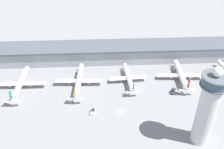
% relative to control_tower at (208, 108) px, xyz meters
% --- Properties ---
extents(ground_plane, '(1000.00, 1000.00, 0.00)m').
position_rel_control_tower_xyz_m(ground_plane, '(-45.20, 27.06, -25.96)').
color(ground_plane, gray).
extents(terminal_building, '(234.66, 25.00, 14.84)m').
position_rel_control_tower_xyz_m(terminal_building, '(-45.20, 97.06, -18.44)').
color(terminal_building, '#9399A3').
rests_on(terminal_building, ground).
extents(control_tower, '(14.97, 14.97, 52.49)m').
position_rel_control_tower_xyz_m(control_tower, '(0.00, 0.00, 0.00)').
color(control_tower, silver).
rests_on(control_tower, ground).
extents(airplane_gate_alpha, '(39.17, 43.44, 13.36)m').
position_rel_control_tower_xyz_m(airplane_gate_alpha, '(-120.97, 57.16, -21.43)').
color(airplane_gate_alpha, white).
rests_on(airplane_gate_alpha, ground).
extents(airplane_gate_bravo, '(37.33, 45.12, 13.41)m').
position_rel_control_tower_xyz_m(airplane_gate_bravo, '(-76.01, 58.32, -21.26)').
color(airplane_gate_bravo, white).
rests_on(airplane_gate_bravo, ground).
extents(airplane_gate_charlie, '(30.25, 38.62, 12.02)m').
position_rel_control_tower_xyz_m(airplane_gate_charlie, '(-36.53, 61.02, -21.76)').
color(airplane_gate_charlie, white).
rests_on(airplane_gate_charlie, ground).
extents(airplane_gate_delta, '(37.18, 41.62, 13.91)m').
position_rel_control_tower_xyz_m(airplane_gate_delta, '(6.28, 62.29, -21.64)').
color(airplane_gate_delta, white).
rests_on(airplane_gate_delta, ground).
extents(service_truck_catering, '(7.82, 2.67, 2.66)m').
position_rel_control_tower_xyz_m(service_truck_catering, '(30.44, 45.86, -25.04)').
color(service_truck_catering, black).
rests_on(service_truck_catering, ground).
extents(service_truck_fuel, '(4.29, 6.58, 3.01)m').
position_rel_control_tower_xyz_m(service_truck_fuel, '(-64.74, 26.60, -24.92)').
color(service_truck_fuel, black).
rests_on(service_truck_fuel, ground).
extents(service_truck_baggage, '(5.59, 7.68, 3.05)m').
position_rel_control_tower_xyz_m(service_truck_baggage, '(-4.01, 46.35, -24.90)').
color(service_truck_baggage, black).
rests_on(service_truck_baggage, ground).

